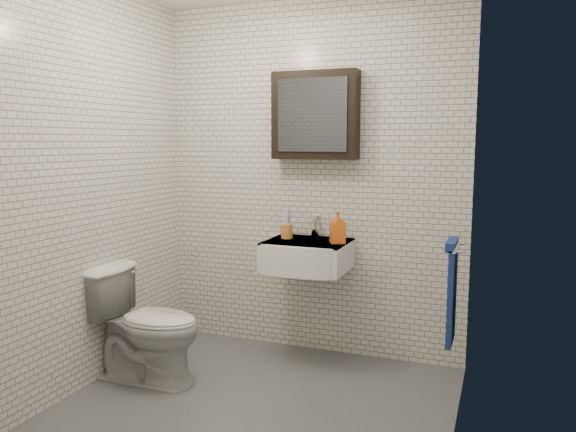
# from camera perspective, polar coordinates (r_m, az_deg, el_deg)

# --- Properties ---
(ground) EXTENTS (2.20, 2.00, 0.01)m
(ground) POSITION_cam_1_polar(r_m,az_deg,el_deg) (3.42, -3.43, -18.74)
(ground) COLOR #4F5257
(ground) RESTS_ON ground
(room_shell) EXTENTS (2.22, 2.02, 2.51)m
(room_shell) POSITION_cam_1_polar(r_m,az_deg,el_deg) (3.07, -3.65, 6.52)
(room_shell) COLOR silver
(room_shell) RESTS_ON ground
(washbasin) EXTENTS (0.55, 0.50, 0.20)m
(washbasin) POSITION_cam_1_polar(r_m,az_deg,el_deg) (3.81, 1.77, -4.02)
(washbasin) COLOR white
(washbasin) RESTS_ON room_shell
(faucet) EXTENTS (0.06, 0.20, 0.15)m
(faucet) POSITION_cam_1_polar(r_m,az_deg,el_deg) (3.96, 2.72, -1.20)
(faucet) COLOR silver
(faucet) RESTS_ON washbasin
(mirror_cabinet) EXTENTS (0.60, 0.15, 0.60)m
(mirror_cabinet) POSITION_cam_1_polar(r_m,az_deg,el_deg) (3.92, 2.78, 10.17)
(mirror_cabinet) COLOR black
(mirror_cabinet) RESTS_ON room_shell
(towel_rail) EXTENTS (0.09, 0.30, 0.58)m
(towel_rail) POSITION_cam_1_polar(r_m,az_deg,el_deg) (3.25, 16.33, -6.96)
(towel_rail) COLOR silver
(towel_rail) RESTS_ON room_shell
(toothbrush_cup) EXTENTS (0.08, 0.08, 0.22)m
(toothbrush_cup) POSITION_cam_1_polar(r_m,az_deg,el_deg) (3.91, -0.12, -1.48)
(toothbrush_cup) COLOR #CC7533
(toothbrush_cup) RESTS_ON washbasin
(soap_bottle) EXTENTS (0.13, 0.13, 0.21)m
(soap_bottle) POSITION_cam_1_polar(r_m,az_deg,el_deg) (3.74, 5.06, -1.15)
(soap_bottle) COLOR orange
(soap_bottle) RESTS_ON washbasin
(toilet) EXTENTS (0.73, 0.42, 0.74)m
(toilet) POSITION_cam_1_polar(r_m,az_deg,el_deg) (3.74, -14.22, -10.59)
(toilet) COLOR silver
(toilet) RESTS_ON ground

